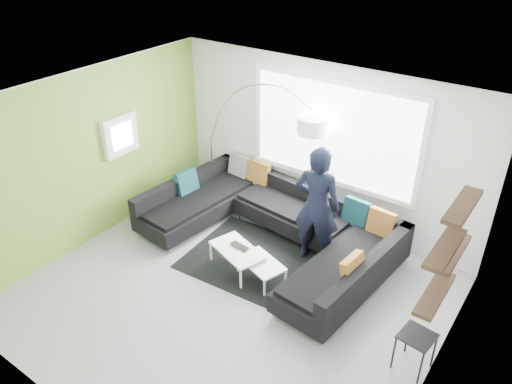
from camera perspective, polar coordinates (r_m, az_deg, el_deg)
ground at (r=7.28m, az=-2.92°, el=-11.77°), size 5.50×5.50×0.00m
room_shell at (r=6.34m, az=-1.92°, el=1.40°), size 5.54×5.04×2.82m
sectional_sofa at (r=7.94m, az=1.09°, el=-4.35°), size 4.05×2.73×0.83m
rug at (r=7.84m, az=0.78°, el=-8.07°), size 2.42×1.83×0.01m
coffee_table at (r=7.54m, az=-0.81°, el=-8.21°), size 1.26×0.97×0.36m
arc_lamp at (r=8.99m, az=-5.18°, el=6.03°), size 2.25×0.63×2.42m
side_table at (r=6.46m, az=17.60°, el=-16.98°), size 0.42×0.42×0.52m
person at (r=7.46m, az=6.99°, el=-1.62°), size 0.88×0.73×1.92m
laptop at (r=7.53m, az=-2.13°, el=-6.40°), size 0.36×0.27×0.03m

